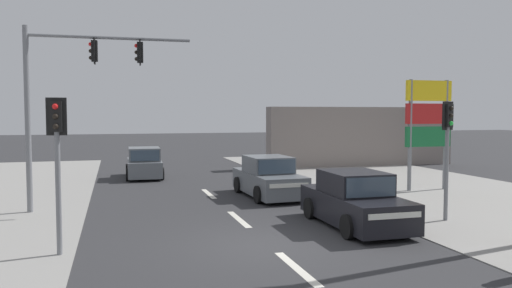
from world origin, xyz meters
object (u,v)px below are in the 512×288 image
sedan_receding_far (268,178)px  traffic_signal_mast (70,85)px  hatchback_crossing_left (144,164)px  pedestal_signal_right_kerb (447,140)px  shopping_plaza_sign (428,119)px  sedan_oncoming_near (355,202)px  pedestal_signal_left_kerb (57,149)px

sedan_receding_far → traffic_signal_mast: bearing=-172.4°
hatchback_crossing_left → sedan_receding_far: size_ratio=0.85×
traffic_signal_mast → pedestal_signal_right_kerb: size_ratio=1.69×
pedestal_signal_right_kerb → sedan_receding_far: bearing=123.6°
shopping_plaza_sign → hatchback_crossing_left: 13.56m
hatchback_crossing_left → sedan_oncoming_near: 13.60m
pedestal_signal_right_kerb → sedan_receding_far: pedestal_signal_right_kerb is taller
shopping_plaza_sign → hatchback_crossing_left: (-11.15, 7.37, -2.28)m
shopping_plaza_sign → sedan_oncoming_near: shopping_plaza_sign is taller
pedestal_signal_left_kerb → hatchback_crossing_left: 13.82m
pedestal_signal_right_kerb → pedestal_signal_left_kerb: size_ratio=1.00×
pedestal_signal_right_kerb → sedan_oncoming_near: 3.39m
traffic_signal_mast → pedestal_signal_left_kerb: size_ratio=1.69×
pedestal_signal_left_kerb → sedan_oncoming_near: (7.78, 0.87, -1.71)m
pedestal_signal_right_kerb → shopping_plaza_sign: 6.21m
traffic_signal_mast → sedan_receding_far: 7.92m
traffic_signal_mast → sedan_oncoming_near: bearing=-30.1°
sedan_receding_far → pedestal_signal_right_kerb: bearing=-56.4°
traffic_signal_mast → pedestal_signal_right_kerb: 11.95m
hatchback_crossing_left → sedan_receding_far: 8.26m
pedestal_signal_right_kerb → pedestal_signal_left_kerb: bearing=-176.1°
pedestal_signal_right_kerb → pedestal_signal_left_kerb: same height
pedestal_signal_left_kerb → sedan_receding_far: bearing=42.7°
traffic_signal_mast → hatchback_crossing_left: bearing=70.9°
shopping_plaza_sign → sedan_oncoming_near: size_ratio=1.08×
pedestal_signal_right_kerb → pedestal_signal_left_kerb: 10.73m
pedestal_signal_left_kerb → shopping_plaza_sign: bearing=23.8°
pedestal_signal_right_kerb → shopping_plaza_sign: bearing=60.1°
pedestal_signal_left_kerb → shopping_plaza_sign: shopping_plaza_sign is taller
sedan_oncoming_near → sedan_receding_far: size_ratio=0.99×
traffic_signal_mast → hatchback_crossing_left: (2.77, 8.00, -3.44)m
pedestal_signal_left_kerb → shopping_plaza_sign: size_ratio=0.77×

